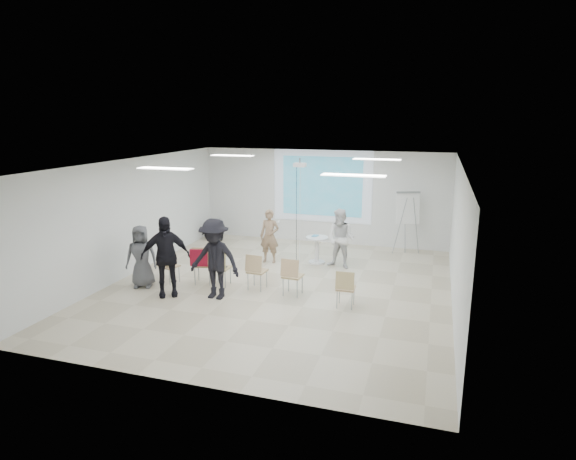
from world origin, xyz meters
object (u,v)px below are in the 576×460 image
(player_left, at_px, (270,233))
(chair_left_inner, at_px, (220,266))
(chair_right_inner, at_px, (292,274))
(audience_mid, at_px, (215,254))
(chair_right_far, at_px, (345,286))
(audience_left, at_px, (165,251))
(flipchart_easel, at_px, (408,208))
(pedestal_table, at_px, (317,248))
(av_cart, at_px, (216,230))
(laptop, at_px, (222,266))
(chair_far_left, at_px, (167,264))
(chair_left_mid, at_px, (203,262))
(player_right, at_px, (341,236))
(chair_center, at_px, (256,269))
(audience_outer, at_px, (141,253))

(player_left, height_order, chair_left_inner, player_left)
(chair_right_inner, relative_size, audience_mid, 0.43)
(chair_right_far, bearing_deg, audience_left, -175.66)
(flipchart_easel, bearing_deg, audience_mid, -146.41)
(pedestal_table, relative_size, chair_right_far, 0.92)
(flipchart_easel, relative_size, av_cart, 2.67)
(av_cart, bearing_deg, laptop, -83.23)
(laptop, height_order, audience_mid, audience_mid)
(chair_far_left, relative_size, laptop, 2.59)
(chair_left_mid, xyz_separation_m, chair_right_inner, (2.31, -0.10, -0.03))
(laptop, xyz_separation_m, flipchart_easel, (4.12, 4.16, 0.92))
(chair_left_inner, distance_m, audience_left, 1.41)
(player_right, relative_size, chair_right_far, 2.12)
(flipchart_easel, xyz_separation_m, av_cart, (-6.19, -0.18, -1.06))
(pedestal_table, bearing_deg, audience_left, -128.17)
(player_left, relative_size, chair_right_far, 2.01)
(player_left, distance_m, player_right, 2.01)
(player_right, distance_m, chair_center, 2.82)
(chair_left_mid, bearing_deg, player_left, 53.49)
(chair_far_left, xyz_separation_m, chair_left_mid, (0.88, 0.19, 0.08))
(flipchart_easel, bearing_deg, chair_right_inner, -136.03)
(chair_far_left, xyz_separation_m, audience_mid, (1.57, -0.54, 0.55))
(audience_outer, distance_m, av_cart, 4.68)
(chair_right_far, bearing_deg, chair_right_inner, 162.93)
(chair_right_inner, distance_m, flipchart_easel, 4.99)
(chair_left_mid, distance_m, chair_center, 1.38)
(chair_far_left, relative_size, chair_center, 0.94)
(player_left, bearing_deg, chair_far_left, -129.27)
(chair_left_mid, height_order, chair_left_inner, chair_left_mid)
(player_right, xyz_separation_m, chair_center, (-1.58, -2.30, -0.37))
(chair_right_inner, bearing_deg, chair_left_mid, -178.50)
(chair_left_inner, relative_size, chair_center, 0.99)
(chair_left_mid, xyz_separation_m, audience_outer, (-1.33, -0.57, 0.28))
(audience_mid, bearing_deg, chair_center, 50.41)
(chair_far_left, bearing_deg, pedestal_table, 57.11)
(chair_center, bearing_deg, player_right, 60.18)
(audience_left, bearing_deg, player_right, 11.99)
(pedestal_table, height_order, chair_right_inner, chair_right_inner)
(pedestal_table, xyz_separation_m, chair_far_left, (-3.13, -2.71, 0.06))
(chair_right_far, height_order, flipchart_easel, flipchart_easel)
(chair_left_mid, bearing_deg, av_cart, 98.28)
(av_cart, bearing_deg, flipchart_easel, -19.05)
(chair_left_inner, bearing_deg, audience_outer, -164.07)
(chair_far_left, relative_size, chair_right_far, 0.98)
(chair_right_far, distance_m, laptop, 3.21)
(audience_left, relative_size, flipchart_easel, 1.14)
(laptop, relative_size, audience_outer, 0.19)
(pedestal_table, bearing_deg, flipchart_easel, 36.81)
(pedestal_table, distance_m, chair_left_mid, 3.38)
(player_left, bearing_deg, chair_left_mid, -115.35)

